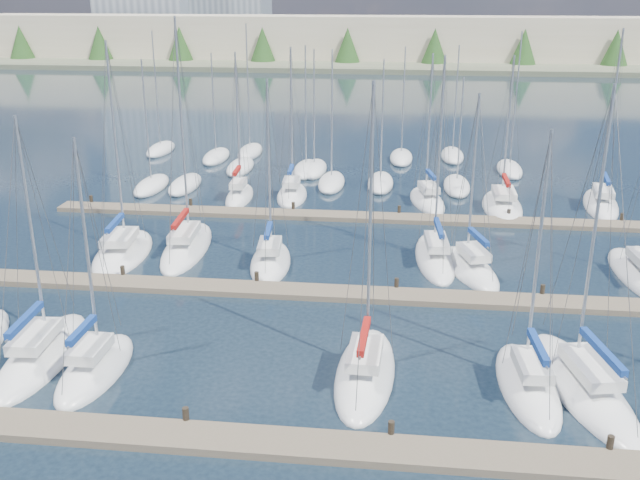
# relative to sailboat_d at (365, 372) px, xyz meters

# --- Properties ---
(ground) EXTENTS (400.00, 400.00, 0.00)m
(ground) POSITION_rel_sailboat_d_xyz_m (-2.76, 52.46, -0.18)
(ground) COLOR #1A2734
(ground) RESTS_ON ground
(dock_near) EXTENTS (44.00, 1.93, 1.10)m
(dock_near) POSITION_rel_sailboat_d_xyz_m (-2.76, -5.53, -0.03)
(dock_near) COLOR #6B5E4C
(dock_near) RESTS_ON ground
(dock_mid) EXTENTS (44.00, 1.93, 1.10)m
(dock_mid) POSITION_rel_sailboat_d_xyz_m (-2.76, 8.47, -0.03)
(dock_mid) COLOR #6B5E4C
(dock_mid) RESTS_ON ground
(dock_far) EXTENTS (44.00, 1.93, 1.10)m
(dock_far) POSITION_rel_sailboat_d_xyz_m (-2.76, 22.47, -0.03)
(dock_far) COLOR #6B5E4C
(dock_far) RESTS_ON ground
(sailboat_d) EXTENTS (2.93, 8.40, 13.58)m
(sailboat_d) POSITION_rel_sailboat_d_xyz_m (0.00, 0.00, 0.00)
(sailboat_d) COLOR white
(sailboat_d) RESTS_ON ground
(sailboat_r) EXTENTS (3.71, 8.93, 14.13)m
(sailboat_r) POSITION_rel_sailboat_d_xyz_m (16.90, 27.83, 0.00)
(sailboat_r) COLOR white
(sailboat_r) RESTS_ON ground
(sailboat_b) EXTENTS (3.20, 8.77, 11.93)m
(sailboat_b) POSITION_rel_sailboat_d_xyz_m (-15.00, -0.14, -0.01)
(sailboat_b) COLOR white
(sailboat_b) RESTS_ON ground
(sailboat_j) EXTENTS (3.09, 7.19, 12.01)m
(sailboat_j) POSITION_rel_sailboat_d_xyz_m (-6.58, 12.72, -0.00)
(sailboat_j) COLOR white
(sailboat_j) RESTS_ON ground
(sailboat_k) EXTENTS (2.94, 8.85, 13.25)m
(sailboat_k) POSITION_rel_sailboat_d_xyz_m (3.58, 14.64, 0.00)
(sailboat_k) COLOR white
(sailboat_k) RESTS_ON ground
(sailboat_c) EXTENTS (2.46, 6.56, 11.28)m
(sailboat_c) POSITION_rel_sailboat_d_xyz_m (-12.01, -1.08, -0.00)
(sailboat_c) COLOR white
(sailboat_c) RESTS_ON ground
(sailboat_q) EXTENTS (3.13, 8.51, 12.25)m
(sailboat_q) POSITION_rel_sailboat_d_xyz_m (9.17, 26.43, -0.01)
(sailboat_q) COLOR white
(sailboat_q) RESTS_ON ground
(sailboat_l) EXTENTS (4.28, 7.70, 11.34)m
(sailboat_l) POSITION_rel_sailboat_d_xyz_m (5.64, 13.02, -0.01)
(sailboat_l) COLOR white
(sailboat_l) RESTS_ON ground
(sailboat_f) EXTENTS (4.52, 9.94, 13.58)m
(sailboat_f) POSITION_rel_sailboat_d_xyz_m (9.32, -0.03, -0.01)
(sailboat_f) COLOR white
(sailboat_f) RESTS_ON ground
(sailboat_i) EXTENTS (3.38, 9.71, 15.37)m
(sailboat_i) POSITION_rel_sailboat_d_xyz_m (-12.50, 14.68, 0.00)
(sailboat_i) COLOR white
(sailboat_i) RESTS_ON ground
(sailboat_n) EXTENTS (2.35, 6.72, 12.27)m
(sailboat_n) POSITION_rel_sailboat_d_xyz_m (-11.69, 26.68, 0.02)
(sailboat_n) COLOR white
(sailboat_n) RESTS_ON ground
(sailboat_o) EXTENTS (2.84, 6.73, 12.60)m
(sailboat_o) POSITION_rel_sailboat_d_xyz_m (-7.52, 27.59, 0.01)
(sailboat_o) COLOR white
(sailboat_o) RESTS_ON ground
(sailboat_e) EXTENTS (2.82, 7.44, 11.86)m
(sailboat_e) POSITION_rel_sailboat_d_xyz_m (6.99, -0.25, 0.00)
(sailboat_e) COLOR white
(sailboat_e) RESTS_ON ground
(sailboat_h) EXTENTS (4.05, 8.69, 14.03)m
(sailboat_h) POSITION_rel_sailboat_d_xyz_m (-16.29, 13.24, -0.01)
(sailboat_h) COLOR white
(sailboat_h) RESTS_ON ground
(sailboat_p) EXTENTS (3.65, 7.42, 12.27)m
(sailboat_p) POSITION_rel_sailboat_d_xyz_m (3.42, 27.22, 0.00)
(sailboat_p) COLOR white
(sailboat_p) RESTS_ON ground
(distant_boats) EXTENTS (36.93, 20.75, 13.30)m
(distant_boats) POSITION_rel_sailboat_d_xyz_m (-7.11, 36.22, 0.11)
(distant_boats) COLOR #9EA0A5
(distant_boats) RESTS_ON ground
(shoreline) EXTENTS (400.00, 60.00, 38.00)m
(shoreline) POSITION_rel_sailboat_d_xyz_m (-16.06, 142.23, 7.26)
(shoreline) COLOR #666B51
(shoreline) RESTS_ON ground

